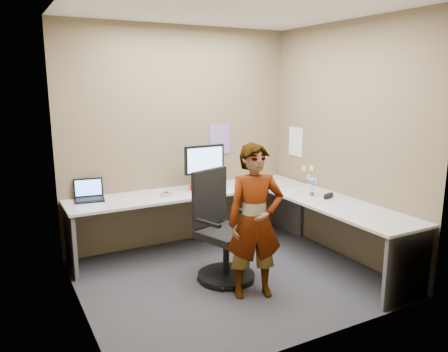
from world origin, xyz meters
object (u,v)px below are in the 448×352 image
desk (247,210)px  monitor (205,162)px  person (255,222)px  office_chair (221,236)px

desk → monitor: 0.80m
desk → person: person is taller
office_chair → desk: bearing=12.9°
desk → office_chair: office_chair is taller
person → office_chair: bearing=119.8°
monitor → office_chair: 1.11m
monitor → person: size_ratio=0.35×
person → desk: bearing=80.7°
person → monitor: bearing=102.0°
desk → office_chair: 0.62m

